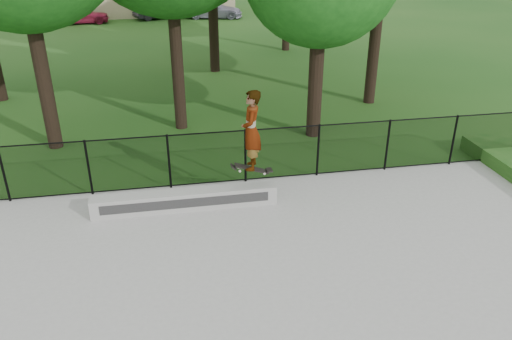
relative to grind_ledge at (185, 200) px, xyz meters
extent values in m
cube|color=#A8A8A3|center=(0.00, 0.00, 0.00)|extent=(4.45, 0.40, 0.47)
imported|color=maroon|center=(-5.85, 28.73, 0.33)|extent=(3.73, 1.70, 1.25)
imported|color=black|center=(-0.29, 29.92, 0.35)|extent=(3.79, 2.55, 1.29)
imported|color=#8D8C9F|center=(3.82, 29.52, 0.35)|extent=(4.36, 2.47, 1.30)
cube|color=black|center=(1.63, -0.01, 0.72)|extent=(0.81, 0.23, 0.29)
imported|color=#C2C9FF|center=(1.63, -0.01, 1.70)|extent=(0.60, 0.78, 1.92)
cylinder|color=black|center=(-4.32, 1.20, 0.51)|extent=(0.06, 0.06, 1.50)
cylinder|color=black|center=(-2.32, 1.20, 0.51)|extent=(0.06, 0.06, 1.50)
cylinder|color=black|center=(-0.32, 1.20, 0.51)|extent=(0.06, 0.06, 1.50)
cylinder|color=black|center=(1.68, 1.20, 0.51)|extent=(0.06, 0.06, 1.50)
cylinder|color=black|center=(3.68, 1.20, 0.51)|extent=(0.06, 0.06, 1.50)
cylinder|color=black|center=(5.68, 1.20, 0.51)|extent=(0.06, 0.06, 1.50)
cylinder|color=black|center=(7.68, 1.20, 0.51)|extent=(0.06, 0.06, 1.50)
cylinder|color=black|center=(1.68, 1.20, 1.23)|extent=(16.00, 0.04, 0.04)
cylinder|color=black|center=(1.68, 1.20, -0.19)|extent=(16.00, 0.04, 0.04)
cube|color=black|center=(1.68, 1.20, 0.51)|extent=(16.00, 0.01, 1.50)
cylinder|color=black|center=(-3.82, 4.80, 2.14)|extent=(0.44, 0.44, 4.86)
cylinder|color=black|center=(0.18, 5.80, 2.22)|extent=(0.44, 0.44, 5.04)
cylinder|color=black|center=(4.48, 4.30, 1.70)|extent=(0.44, 0.44, 3.99)
cylinder|color=black|center=(7.68, 7.30, 2.50)|extent=(0.44, 0.44, 5.59)
cylinder|color=black|center=(2.18, 13.30, 2.11)|extent=(0.44, 0.44, 4.82)
cylinder|color=black|center=(6.68, 17.30, 2.07)|extent=(0.44, 0.44, 4.74)
camera|label=1|loc=(-0.25, -10.69, 5.89)|focal=35.00mm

